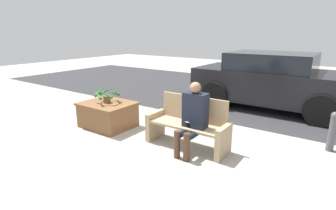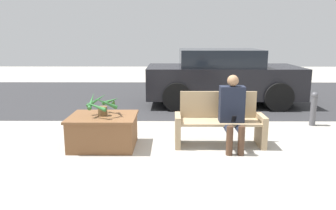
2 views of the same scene
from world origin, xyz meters
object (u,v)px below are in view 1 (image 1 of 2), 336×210
object	(u,v)px
person_seated	(193,116)
potted_plant	(107,94)
planter_box	(108,114)
parked_car	(273,81)
bench	(188,125)
bollard_post	(333,131)

from	to	relation	value
person_seated	potted_plant	size ratio (longest dim) A/B	2.08
planter_box	parked_car	size ratio (longest dim) A/B	0.27
bench	bollard_post	distance (m)	2.44
bench	parked_car	bearing A→B (deg)	80.69
person_seated	parked_car	xyz separation A→B (m)	(0.37, 3.57, 0.09)
planter_box	potted_plant	xyz separation A→B (m)	(0.00, -0.00, 0.44)
planter_box	potted_plant	world-z (taller)	potted_plant
bench	person_seated	world-z (taller)	person_seated
bollard_post	person_seated	bearing A→B (deg)	-143.99
person_seated	bollard_post	xyz separation A→B (m)	(1.93, 1.40, -0.28)
person_seated	bollard_post	world-z (taller)	person_seated
potted_plant	bollard_post	world-z (taller)	potted_plant
person_seated	planter_box	world-z (taller)	person_seated
potted_plant	bench	bearing A→B (deg)	3.82
potted_plant	bollard_post	size ratio (longest dim) A/B	0.83
parked_car	bollard_post	distance (m)	2.70
person_seated	parked_car	bearing A→B (deg)	84.03
parked_car	planter_box	bearing A→B (deg)	-125.21
planter_box	parked_car	distance (m)	4.34
bench	potted_plant	distance (m)	1.96
bollard_post	parked_car	bearing A→B (deg)	125.62
bench	planter_box	world-z (taller)	bench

